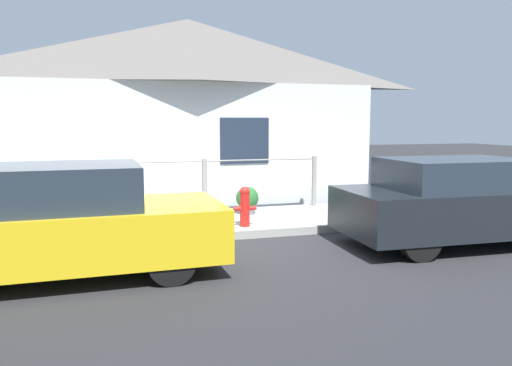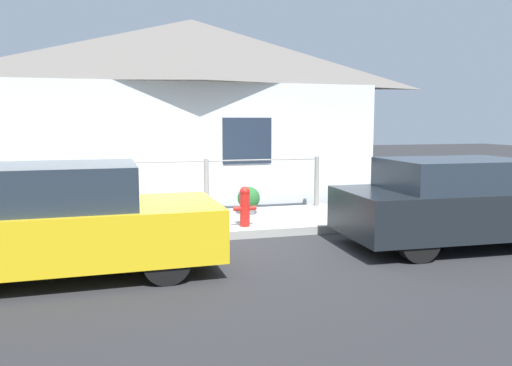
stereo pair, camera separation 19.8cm
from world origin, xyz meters
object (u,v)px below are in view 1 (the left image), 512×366
Objects in this scene: car_left at (60,222)px; potted_plant_by_fence at (59,210)px; potted_plant_near_hydrant at (247,199)px; car_right at (460,201)px; fire_hydrant at (245,206)px.

potted_plant_by_fence is (-0.26, 2.88, -0.32)m from car_left.
car_left is at bearing -139.27° from potted_plant_near_hydrant.
potted_plant_near_hydrant is 3.47m from potted_plant_by_fence.
car_right is at bearing -1.29° from car_left.
potted_plant_near_hydrant is at bearing 72.17° from fire_hydrant.
car_left is at bearing -84.90° from potted_plant_by_fence.
fire_hydrant is (-3.09, 1.65, -0.18)m from car_right.
car_right is at bearing -28.08° from fire_hydrant.
potted_plant_near_hydrant is at bearing 39.42° from car_left.
car_left is 4.25m from potted_plant_near_hydrant.
car_right is 3.50m from fire_hydrant.
fire_hydrant is 3.35m from potted_plant_by_fence.
potted_plant_near_hydrant is (-2.73, 2.76, -0.26)m from car_right.
car_left reaches higher than fire_hydrant.
fire_hydrant is (2.85, 1.65, -0.20)m from car_left.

